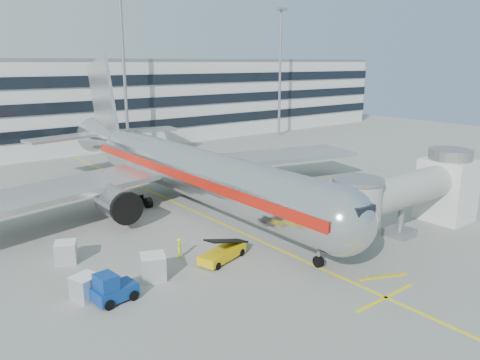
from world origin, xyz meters
TOP-DOWN VIEW (x-y plane):
  - ground at (0.00, 0.00)m, footprint 180.00×180.00m
  - lead_in_line at (0.00, 10.00)m, footprint 0.25×70.00m
  - stop_bar at (0.00, -14.00)m, footprint 6.00×0.25m
  - main_jet at (0.00, 11.72)m, footprint 50.95×48.70m
  - jet_bridge at (12.18, -8.00)m, footprint 17.80×4.50m
  - terminal at (0.00, 57.95)m, footprint 150.00×24.25m
  - light_mast_centre at (8.00, 42.00)m, footprint 2.40×1.20m
  - light_mast_east at (42.00, 42.00)m, footprint 2.40×1.20m
  - belt_loader at (-4.99, -2.55)m, footprint 4.66×2.78m
  - baggage_tug at (-14.38, -3.46)m, footprint 2.88×2.01m
  - cargo_container_left at (-15.57, -1.98)m, footprint 1.92×1.92m
  - cargo_container_right at (-14.68, 4.65)m, footprint 2.06×2.06m
  - cargo_container_front at (-10.72, -2.04)m, footprint 2.21×2.21m
  - ramp_worker at (-7.36, -0.08)m, footprint 0.66×0.71m

SIDE VIEW (x-z plane):
  - ground at x=0.00m, z-range 0.00..0.00m
  - lead_in_line at x=0.00m, z-range 0.00..0.01m
  - stop_bar at x=0.00m, z-range 0.00..0.01m
  - belt_loader at x=-4.99m, z-range -0.47..1.71m
  - ramp_worker at x=-7.36m, z-range 0.00..1.63m
  - cargo_container_left at x=-15.57m, z-range 0.00..1.63m
  - cargo_container_right at x=-14.68m, z-range 0.00..1.66m
  - baggage_tug at x=-14.38m, z-range -0.13..1.91m
  - cargo_container_front at x=-10.72m, z-range 0.01..1.82m
  - jet_bridge at x=12.18m, z-range 0.37..7.37m
  - main_jet at x=0.00m, z-range -3.79..12.26m
  - terminal at x=0.00m, z-range 0.00..15.60m
  - light_mast_centre at x=8.00m, z-range 2.15..27.60m
  - light_mast_east at x=42.00m, z-range 2.15..27.60m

